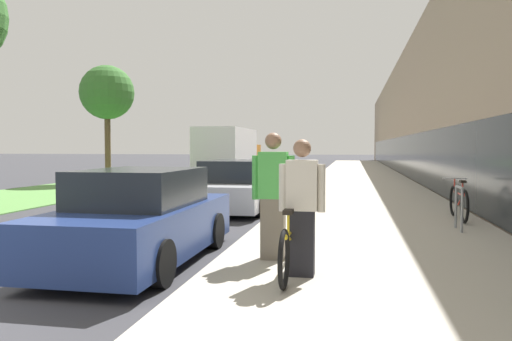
{
  "coord_description": "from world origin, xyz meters",
  "views": [
    {
      "loc": [
        5.12,
        -3.89,
        1.72
      ],
      "look_at": [
        1.7,
        13.79,
        0.88
      ],
      "focal_mm": 35.0,
      "sensor_mm": 36.0,
      "label": 1
    }
  ],
  "objects_px": {
    "cruiser_bike_nearest": "(459,202)",
    "street_tree_far": "(107,93)",
    "parked_sedan_curbside": "(141,220)",
    "tandem_bicycle": "(294,240)",
    "vintage_roadster_curbside": "(237,187)",
    "bike_rack_hoop": "(459,203)",
    "moving_truck": "(229,153)",
    "person_rider": "(302,207)",
    "person_bystander": "(273,196)"
  },
  "relations": [
    {
      "from": "vintage_roadster_curbside",
      "to": "cruiser_bike_nearest",
      "type": "bearing_deg",
      "value": -18.19
    },
    {
      "from": "bike_rack_hoop",
      "to": "street_tree_far",
      "type": "relative_size",
      "value": 0.15
    },
    {
      "from": "person_rider",
      "to": "cruiser_bike_nearest",
      "type": "relative_size",
      "value": 0.91
    },
    {
      "from": "person_bystander",
      "to": "bike_rack_hoop",
      "type": "bearing_deg",
      "value": 44.92
    },
    {
      "from": "tandem_bicycle",
      "to": "person_rider",
      "type": "bearing_deg",
      "value": -69.32
    },
    {
      "from": "cruiser_bike_nearest",
      "to": "parked_sedan_curbside",
      "type": "bearing_deg",
      "value": -139.7
    },
    {
      "from": "tandem_bicycle",
      "to": "street_tree_far",
      "type": "xyz_separation_m",
      "value": [
        -10.77,
        15.67,
        3.78
      ]
    },
    {
      "from": "moving_truck",
      "to": "street_tree_far",
      "type": "xyz_separation_m",
      "value": [
        -4.66,
        -5.29,
        2.89
      ]
    },
    {
      "from": "cruiser_bike_nearest",
      "to": "street_tree_far",
      "type": "relative_size",
      "value": 0.33
    },
    {
      "from": "bike_rack_hoop",
      "to": "parked_sedan_curbside",
      "type": "distance_m",
      "value": 5.95
    },
    {
      "from": "parked_sedan_curbside",
      "to": "tandem_bicycle",
      "type": "bearing_deg",
      "value": -11.93
    },
    {
      "from": "cruiser_bike_nearest",
      "to": "vintage_roadster_curbside",
      "type": "relative_size",
      "value": 0.42
    },
    {
      "from": "cruiser_bike_nearest",
      "to": "moving_truck",
      "type": "xyz_separation_m",
      "value": [
        -9.14,
        15.88,
        0.88
      ]
    },
    {
      "from": "tandem_bicycle",
      "to": "vintage_roadster_curbside",
      "type": "xyz_separation_m",
      "value": [
        -2.37,
        6.84,
        0.12
      ]
    },
    {
      "from": "person_rider",
      "to": "street_tree_far",
      "type": "xyz_separation_m",
      "value": [
        -10.91,
        16.02,
        3.3
      ]
    },
    {
      "from": "cruiser_bike_nearest",
      "to": "vintage_roadster_curbside",
      "type": "bearing_deg",
      "value": 161.81
    },
    {
      "from": "tandem_bicycle",
      "to": "vintage_roadster_curbside",
      "type": "relative_size",
      "value": 0.61
    },
    {
      "from": "person_rider",
      "to": "vintage_roadster_curbside",
      "type": "distance_m",
      "value": 7.62
    },
    {
      "from": "cruiser_bike_nearest",
      "to": "street_tree_far",
      "type": "xyz_separation_m",
      "value": [
        -13.8,
        10.6,
        3.77
      ]
    },
    {
      "from": "person_bystander",
      "to": "parked_sedan_curbside",
      "type": "bearing_deg",
      "value": 179.59
    },
    {
      "from": "person_rider",
      "to": "cruiser_bike_nearest",
      "type": "distance_m",
      "value": 6.16
    },
    {
      "from": "tandem_bicycle",
      "to": "street_tree_far",
      "type": "distance_m",
      "value": 19.39
    },
    {
      "from": "person_bystander",
      "to": "moving_truck",
      "type": "height_order",
      "value": "moving_truck"
    },
    {
      "from": "cruiser_bike_nearest",
      "to": "moving_truck",
      "type": "height_order",
      "value": "moving_truck"
    },
    {
      "from": "cruiser_bike_nearest",
      "to": "vintage_roadster_curbside",
      "type": "xyz_separation_m",
      "value": [
        -5.4,
        1.77,
        0.11
      ]
    },
    {
      "from": "vintage_roadster_curbside",
      "to": "person_rider",
      "type": "bearing_deg",
      "value": -70.84
    },
    {
      "from": "cruiser_bike_nearest",
      "to": "parked_sedan_curbside",
      "type": "xyz_separation_m",
      "value": [
        -5.39,
        -4.57,
        0.12
      ]
    },
    {
      "from": "moving_truck",
      "to": "tandem_bicycle",
      "type": "bearing_deg",
      "value": -73.75
    },
    {
      "from": "cruiser_bike_nearest",
      "to": "parked_sedan_curbside",
      "type": "distance_m",
      "value": 7.07
    },
    {
      "from": "bike_rack_hoop",
      "to": "moving_truck",
      "type": "distance_m",
      "value": 19.52
    },
    {
      "from": "person_rider",
      "to": "moving_truck",
      "type": "bearing_deg",
      "value": 106.33
    },
    {
      "from": "person_bystander",
      "to": "cruiser_bike_nearest",
      "type": "xyz_separation_m",
      "value": [
        3.39,
        4.58,
        -0.52
      ]
    },
    {
      "from": "bike_rack_hoop",
      "to": "cruiser_bike_nearest",
      "type": "bearing_deg",
      "value": 78.87
    },
    {
      "from": "tandem_bicycle",
      "to": "moving_truck",
      "type": "relative_size",
      "value": 0.36
    },
    {
      "from": "bike_rack_hoop",
      "to": "vintage_roadster_curbside",
      "type": "bearing_deg",
      "value": 147.3
    },
    {
      "from": "cruiser_bike_nearest",
      "to": "parked_sedan_curbside",
      "type": "relative_size",
      "value": 0.46
    },
    {
      "from": "person_bystander",
      "to": "moving_truck",
      "type": "relative_size",
      "value": 0.24
    },
    {
      "from": "moving_truck",
      "to": "street_tree_far",
      "type": "height_order",
      "value": "street_tree_far"
    },
    {
      "from": "tandem_bicycle",
      "to": "parked_sedan_curbside",
      "type": "bearing_deg",
      "value": 168.07
    },
    {
      "from": "bike_rack_hoop",
      "to": "tandem_bicycle",
      "type": "bearing_deg",
      "value": -127.48
    },
    {
      "from": "tandem_bicycle",
      "to": "street_tree_far",
      "type": "bearing_deg",
      "value": 124.51
    },
    {
      "from": "vintage_roadster_curbside",
      "to": "street_tree_far",
      "type": "xyz_separation_m",
      "value": [
        -8.41,
        8.83,
        3.66
      ]
    },
    {
      "from": "bike_rack_hoop",
      "to": "street_tree_far",
      "type": "distance_m",
      "value": 18.5
    },
    {
      "from": "parked_sedan_curbside",
      "to": "vintage_roadster_curbside",
      "type": "height_order",
      "value": "parked_sedan_curbside"
    },
    {
      "from": "person_rider",
      "to": "vintage_roadster_curbside",
      "type": "xyz_separation_m",
      "value": [
        -2.5,
        7.19,
        -0.36
      ]
    },
    {
      "from": "person_bystander",
      "to": "bike_rack_hoop",
      "type": "height_order",
      "value": "person_bystander"
    },
    {
      "from": "person_rider",
      "to": "cruiser_bike_nearest",
      "type": "height_order",
      "value": "person_rider"
    },
    {
      "from": "vintage_roadster_curbside",
      "to": "moving_truck",
      "type": "relative_size",
      "value": 0.59
    },
    {
      "from": "person_rider",
      "to": "bike_rack_hoop",
      "type": "height_order",
      "value": "person_rider"
    },
    {
      "from": "tandem_bicycle",
      "to": "bike_rack_hoop",
      "type": "distance_m",
      "value": 4.5
    }
  ]
}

